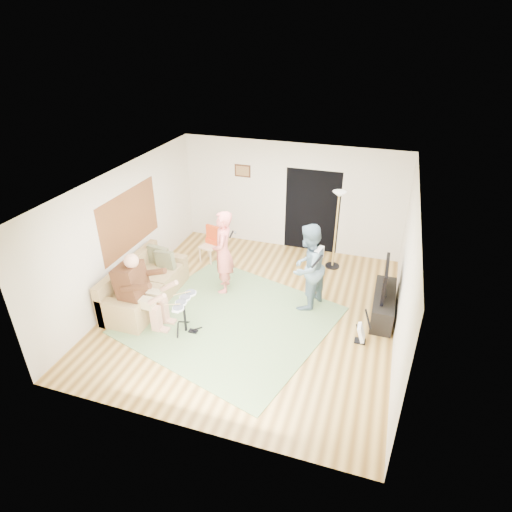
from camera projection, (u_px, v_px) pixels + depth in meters
The scene contains 19 objects.
floor at pixel (253, 310), 8.67m from camera, with size 6.00×6.00×0.00m, color brown.
walls at pixel (253, 252), 8.02m from camera, with size 5.50×6.00×2.70m, color beige, non-canonical shape.
ceiling at pixel (252, 183), 7.37m from camera, with size 6.00×6.00×0.00m, color white.
window_blinds at pixel (130, 220), 8.83m from camera, with size 2.05×2.05×0.00m, color brown.
doorway at pixel (312, 211), 10.51m from camera, with size 2.10×2.10×0.00m, color black.
picture_frame at pixel (243, 171), 10.59m from camera, with size 0.42×0.03×0.32m, color #3F2314.
area_rug at pixel (231, 320), 8.39m from camera, with size 3.52×3.34×0.02m, color #5F7D4C.
sofa at pixel (142, 289), 8.86m from camera, with size 0.89×2.16×0.87m.
drummer at pixel (143, 298), 8.05m from camera, with size 0.97×0.54×1.49m.
drum_kit at pixel (185, 317), 7.95m from camera, with size 0.40×0.72×0.74m.
singer at pixel (223, 252), 8.93m from camera, with size 0.67×0.44×1.83m, color #E66B64.
microphone at pixel (231, 234), 8.66m from camera, with size 0.06×0.06×0.24m, color black, non-canonical shape.
guitarist at pixel (308, 267), 8.40m from camera, with size 0.88×0.69×1.81m, color slate.
guitar_held at pixel (319, 254), 8.19m from camera, with size 0.12×0.60×0.26m, color white, non-canonical shape.
guitar_spare at pixel (362, 333), 7.73m from camera, with size 0.26×0.24×0.73m.
torchiere_lamp at pixel (337, 217), 9.61m from camera, with size 0.34×0.34×1.89m.
dining_chair at pixel (210, 249), 10.35m from camera, with size 0.45×0.48×0.88m.
tv_cabinet at pixel (383, 305), 8.42m from camera, with size 0.40×1.40×0.50m, color black.
television at pixel (385, 278), 8.15m from camera, with size 0.06×1.00×0.62m, color black.
Camera 1 is at (2.24, -6.70, 5.15)m, focal length 30.00 mm.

